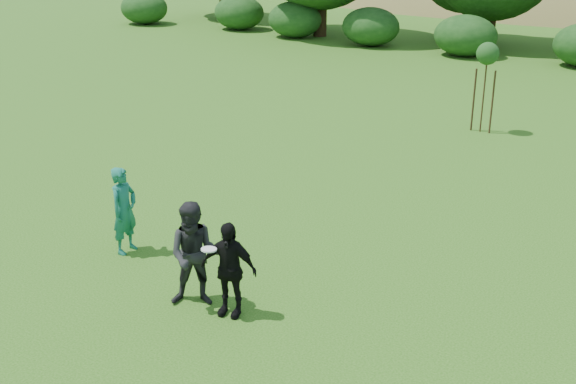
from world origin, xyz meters
name	(u,v)px	position (x,y,z in m)	size (l,w,h in m)	color
ground	(200,299)	(0.00, 0.00, 0.00)	(120.00, 120.00, 0.00)	#19470C
player_teal	(124,210)	(-2.52, 0.76, 0.92)	(0.67, 0.44, 1.83)	#166552
player_grey	(195,255)	(0.06, -0.15, 0.97)	(0.94, 0.73, 1.94)	#232326
player_black	(229,269)	(0.76, -0.11, 0.87)	(1.02, 0.42, 1.73)	black
frisbee	(209,249)	(0.55, -0.36, 1.28)	(0.27, 0.27, 0.05)	white
sapling	(487,56)	(0.85, 13.20, 2.42)	(0.70, 0.70, 2.85)	#3A2616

